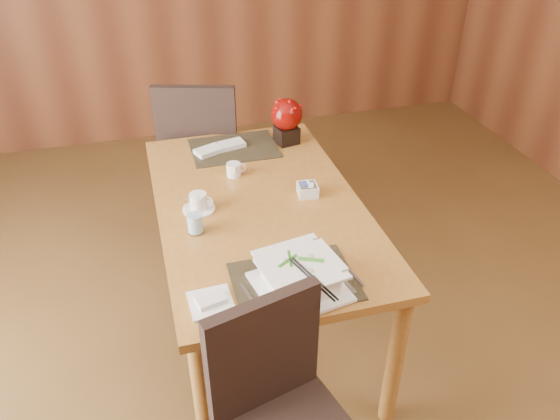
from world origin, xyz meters
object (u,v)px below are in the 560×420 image
object	(u,v)px
dining_table	(259,221)
near_chair	(281,410)
water_glass	(194,216)
sugar_caddy	(308,190)
berry_decor	(287,118)
far_chair	(202,150)
soup_setting	(300,277)
creamer_jug	(234,170)
coffee_cup	(198,203)
bread_plate	(211,303)

from	to	relation	value
dining_table	near_chair	distance (m)	0.93
water_glass	sugar_caddy	size ratio (longest dim) A/B	1.82
sugar_caddy	berry_decor	size ratio (longest dim) A/B	0.36
water_glass	far_chair	xyz separation A→B (m)	(0.17, 1.06, -0.26)
soup_setting	creamer_jug	size ratio (longest dim) A/B	3.88
coffee_cup	water_glass	world-z (taller)	water_glass
dining_table	creamer_jug	bearing A→B (deg)	101.96
water_glass	berry_decor	bearing A→B (deg)	49.39
creamer_jug	berry_decor	world-z (taller)	berry_decor
bread_plate	water_glass	bearing A→B (deg)	88.51
creamer_jug	near_chair	xyz separation A→B (m)	(-0.09, -1.18, -0.26)
soup_setting	near_chair	bearing A→B (deg)	-127.20
bread_plate	far_chair	xyz separation A→B (m)	(0.19, 1.50, -0.18)
berry_decor	creamer_jug	bearing A→B (deg)	-141.71
bread_plate	dining_table	bearing A→B (deg)	61.52
dining_table	berry_decor	size ratio (longest dim) A/B	6.09
water_glass	bread_plate	distance (m)	0.45
coffee_cup	sugar_caddy	xyz separation A→B (m)	(0.50, -0.01, -0.01)
coffee_cup	far_chair	size ratio (longest dim) A/B	0.14
near_chair	far_chair	world-z (taller)	far_chair
creamer_jug	far_chair	world-z (taller)	far_chair
water_glass	creamer_jug	distance (m)	0.49
creamer_jug	near_chair	size ratio (longest dim) A/B	0.10
soup_setting	water_glass	xyz separation A→B (m)	(-0.31, 0.45, 0.02)
far_chair	water_glass	bearing A→B (deg)	97.35
soup_setting	creamer_jug	world-z (taller)	soup_setting
soup_setting	far_chair	size ratio (longest dim) A/B	0.34
sugar_caddy	far_chair	bearing A→B (deg)	111.69
berry_decor	bread_plate	size ratio (longest dim) A/B	1.63
coffee_cup	water_glass	bearing A→B (deg)	-102.75
creamer_jug	sugar_caddy	xyz separation A→B (m)	(0.29, -0.26, -0.01)
berry_decor	far_chair	xyz separation A→B (m)	(-0.42, 0.37, -0.32)
water_glass	soup_setting	bearing A→B (deg)	-55.52
dining_table	coffee_cup	distance (m)	0.30
creamer_jug	berry_decor	distance (m)	0.45
dining_table	soup_setting	xyz separation A→B (m)	(0.01, -0.59, 0.16)
sugar_caddy	near_chair	world-z (taller)	near_chair
coffee_cup	soup_setting	bearing A→B (deg)	-66.06
dining_table	soup_setting	distance (m)	0.62
soup_setting	far_chair	bearing A→B (deg)	84.98
soup_setting	sugar_caddy	xyz separation A→B (m)	(0.23, 0.60, -0.03)
sugar_caddy	soup_setting	bearing A→B (deg)	-110.52
creamer_jug	sugar_caddy	size ratio (longest dim) A/B	1.02
berry_decor	far_chair	size ratio (longest dim) A/B	0.24
water_glass	dining_table	bearing A→B (deg)	25.17
water_glass	near_chair	bearing A→B (deg)	-78.67
water_glass	far_chair	size ratio (longest dim) A/B	0.16
water_glass	near_chair	size ratio (longest dim) A/B	0.17
water_glass	sugar_caddy	bearing A→B (deg)	15.85
coffee_cup	far_chair	xyz separation A→B (m)	(0.14, 0.90, -0.21)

